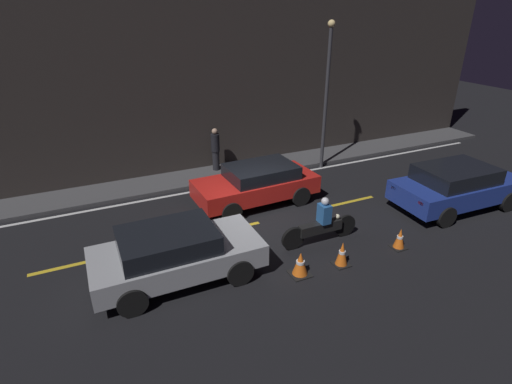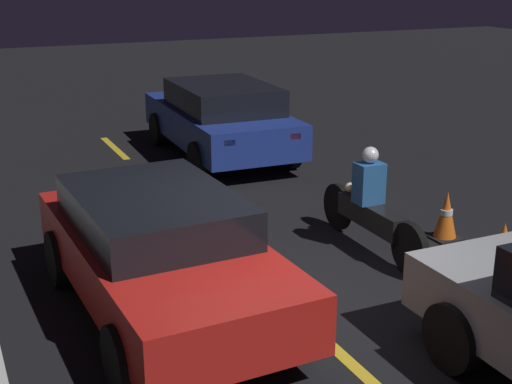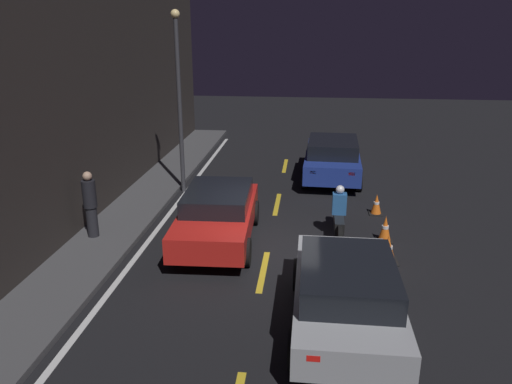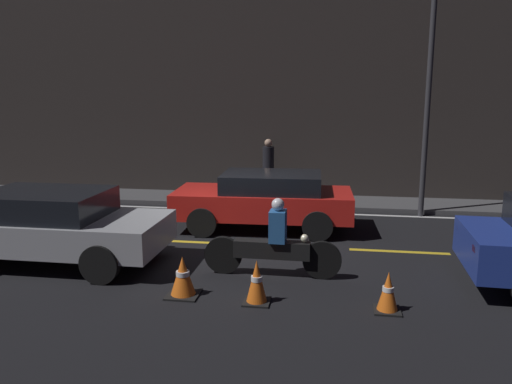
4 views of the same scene
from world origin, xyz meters
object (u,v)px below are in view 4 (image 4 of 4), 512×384
Objects in this scene: hatchback_silver at (53,224)px; traffic_cone_mid at (257,282)px; motorcycle at (272,245)px; traffic_cone_near at (183,277)px; street_lamp at (428,91)px; taxi_red at (265,198)px; traffic_cone_far at (388,292)px; pedestrian at (268,167)px.

traffic_cone_mid is at bearing -17.43° from hatchback_silver.
motorcycle is at bearing 85.77° from traffic_cone_mid.
traffic_cone_mid is at bearing -4.58° from traffic_cone_near.
hatchback_silver is 0.71× the size of street_lamp.
taxi_red is 6.88× the size of traffic_cone_far.
traffic_cone_mid is (4.07, -1.26, -0.42)m from hatchback_silver.
taxi_red is 3.14m from motorcycle.
traffic_cone_far is at bearing 117.32° from taxi_red.
traffic_cone_near is 8.17m from street_lamp.
hatchback_silver is 3.13m from traffic_cone_near.
street_lamp is at bearing 76.68° from traffic_cone_far.
pedestrian is (0.39, 7.37, 0.70)m from traffic_cone_near.
motorcycle is at bearing 147.44° from traffic_cone_far.
street_lamp reaches higher than hatchback_silver.
traffic_cone_near is 0.11× the size of street_lamp.
taxi_red is 4.94m from traffic_cone_far.
street_lamp is at bearing 32.98° from hatchback_silver.
pedestrian is at bearing 86.95° from traffic_cone_near.
taxi_red is at bearing 39.61° from hatchback_silver.
street_lamp is at bearing 52.73° from traffic_cone_near.
hatchback_silver reaches higher than traffic_cone_mid.
street_lamp reaches higher than motorcycle.
traffic_cone_far is 0.35× the size of pedestrian.
traffic_cone_near is 1.20m from traffic_cone_mid.
traffic_cone_near is 3.16m from traffic_cone_far.
pedestrian is (-2.76, 7.47, 0.72)m from traffic_cone_far.
motorcycle is at bearing -123.78° from street_lamp.
taxi_red is at bearing 119.44° from traffic_cone_far.
taxi_red reaches higher than traffic_cone_near.
traffic_cone_far is at bearing -12.12° from hatchback_silver.
motorcycle is 6.56m from street_lamp.
traffic_cone_near is at bearing 175.42° from traffic_cone_mid.
street_lamp reaches higher than traffic_cone_far.
taxi_red is 2.44× the size of pedestrian.
street_lamp is at bearing 60.99° from traffic_cone_mid.
hatchback_silver is at bearing 168.15° from traffic_cone_far.
motorcycle is 1.71m from traffic_cone_near.
traffic_cone_near is (-1.29, -1.09, -0.25)m from motorcycle.
pedestrian is at bearing 98.69° from motorcycle.
traffic_cone_mid is 7.62m from street_lamp.
hatchback_silver is 6.73× the size of traffic_cone_far.
taxi_red reaches higher than traffic_cone_far.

